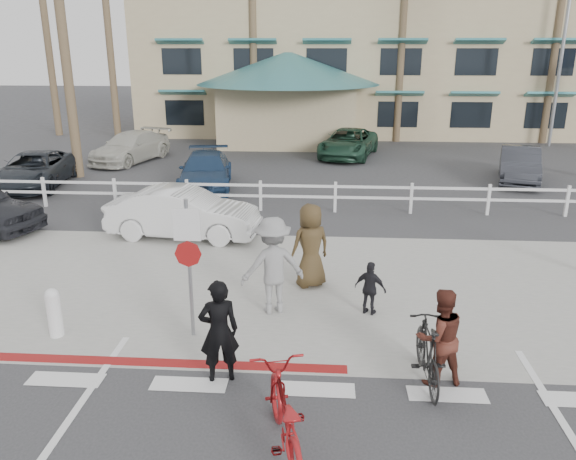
# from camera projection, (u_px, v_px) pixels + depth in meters

# --- Properties ---
(ground) EXTENTS (140.00, 140.00, 0.00)m
(ground) POSITION_uv_depth(u_px,v_px,m) (315.00, 414.00, 8.13)
(ground) COLOR #333335
(sidewalk_plaza) EXTENTS (22.00, 7.00, 0.01)m
(sidewalk_plaza) POSITION_uv_depth(u_px,v_px,m) (320.00, 288.00, 12.40)
(sidewalk_plaza) COLOR gray
(sidewalk_plaza) RESTS_ON ground
(cross_street) EXTENTS (40.00, 5.00, 0.01)m
(cross_street) POSITION_uv_depth(u_px,v_px,m) (322.00, 231.00, 16.19)
(cross_street) COLOR #333335
(cross_street) RESTS_ON ground
(parking_lot) EXTENTS (50.00, 16.00, 0.01)m
(parking_lot) POSITION_uv_depth(u_px,v_px,m) (324.00, 165.00, 25.20)
(parking_lot) COLOR #333335
(parking_lot) RESTS_ON ground
(curb_red) EXTENTS (7.00, 0.25, 0.02)m
(curb_red) POSITION_uv_depth(u_px,v_px,m) (139.00, 362.00, 9.46)
(curb_red) COLOR maroon
(curb_red) RESTS_ON ground
(rail_fence) EXTENTS (29.40, 0.16, 1.00)m
(rail_fence) POSITION_uv_depth(u_px,v_px,m) (338.00, 197.00, 17.90)
(rail_fence) COLOR silver
(rail_fence) RESTS_ON ground
(building) EXTENTS (28.00, 16.00, 11.30)m
(building) POSITION_uv_depth(u_px,v_px,m) (359.00, 37.00, 35.64)
(building) COLOR tan
(building) RESTS_ON ground
(sign_post) EXTENTS (0.50, 0.10, 2.90)m
(sign_post) POSITION_uv_depth(u_px,v_px,m) (189.00, 262.00, 9.91)
(sign_post) COLOR gray
(sign_post) RESTS_ON ground
(bollard_0) EXTENTS (0.26, 0.26, 0.95)m
(bollard_0) POSITION_uv_depth(u_px,v_px,m) (54.00, 313.00, 10.19)
(bollard_0) COLOR silver
(bollard_0) RESTS_ON ground
(streetlight_1) EXTENTS (0.60, 2.00, 9.50)m
(streetlight_1) POSITION_uv_depth(u_px,v_px,m) (562.00, 53.00, 28.63)
(streetlight_1) COLOR gray
(streetlight_1) RESTS_ON ground
(palm_0) EXTENTS (4.00, 4.00, 15.00)m
(palm_0) POSITION_uv_depth(u_px,v_px,m) (43.00, 1.00, 31.49)
(palm_0) COLOR #25501E
(palm_0) RESTS_ON ground
(palm_1) EXTENTS (4.00, 4.00, 13.00)m
(palm_1) POSITION_uv_depth(u_px,v_px,m) (107.00, 19.00, 30.59)
(palm_1) COLOR #25501E
(palm_1) RESTS_ON ground
(palm_3) EXTENTS (4.00, 4.00, 14.00)m
(palm_3) POSITION_uv_depth(u_px,v_px,m) (253.00, 9.00, 29.92)
(palm_3) COLOR #25501E
(palm_3) RESTS_ON ground
(palm_4) EXTENTS (4.00, 4.00, 15.00)m
(palm_4) POSITION_uv_depth(u_px,v_px,m) (328.00, 0.00, 30.45)
(palm_4) COLOR #25501E
(palm_4) RESTS_ON ground
(palm_5) EXTENTS (4.00, 4.00, 13.00)m
(palm_5) POSITION_uv_depth(u_px,v_px,m) (403.00, 18.00, 29.56)
(palm_5) COLOR #25501E
(palm_5) RESTS_ON ground
(palm_7) EXTENTS (4.00, 4.00, 14.00)m
(palm_7) POSITION_uv_depth(u_px,v_px,m) (561.00, 7.00, 28.88)
(palm_7) COLOR #25501E
(palm_7) RESTS_ON ground
(palm_10) EXTENTS (4.00, 4.00, 12.00)m
(palm_10) POSITION_uv_depth(u_px,v_px,m) (61.00, 21.00, 21.13)
(palm_10) COLOR #25501E
(palm_10) RESTS_ON ground
(bike_red) EXTENTS (1.25, 2.24, 1.11)m
(bike_red) POSITION_uv_depth(u_px,v_px,m) (284.00, 417.00, 7.19)
(bike_red) COLOR maroon
(bike_red) RESTS_ON ground
(rider_red) EXTENTS (0.72, 0.58, 1.72)m
(rider_red) POSITION_uv_depth(u_px,v_px,m) (219.00, 331.00, 8.72)
(rider_red) COLOR black
(rider_red) RESTS_ON ground
(bike_black) EXTENTS (0.54, 1.76, 1.05)m
(bike_black) POSITION_uv_depth(u_px,v_px,m) (428.00, 352.00, 8.76)
(bike_black) COLOR black
(bike_black) RESTS_ON ground
(rider_black) EXTENTS (0.92, 0.80, 1.60)m
(rider_black) POSITION_uv_depth(u_px,v_px,m) (440.00, 337.00, 8.66)
(rider_black) COLOR #52241A
(rider_black) RESTS_ON ground
(pedestrian_a) EXTENTS (1.44, 1.11, 1.97)m
(pedestrian_a) POSITION_uv_depth(u_px,v_px,m) (273.00, 266.00, 11.00)
(pedestrian_a) COLOR gray
(pedestrian_a) RESTS_ON ground
(pedestrian_child) EXTENTS (0.70, 0.52, 1.10)m
(pedestrian_child) POSITION_uv_depth(u_px,v_px,m) (370.00, 289.00, 11.01)
(pedestrian_child) COLOR black
(pedestrian_child) RESTS_ON ground
(pedestrian_b) EXTENTS (1.10, 0.97, 1.88)m
(pedestrian_b) POSITION_uv_depth(u_px,v_px,m) (310.00, 246.00, 12.22)
(pedestrian_b) COLOR #42321B
(pedestrian_b) RESTS_ON ground
(car_white_sedan) EXTENTS (4.30, 1.85, 1.38)m
(car_white_sedan) POSITION_uv_depth(u_px,v_px,m) (184.00, 213.00, 15.52)
(car_white_sedan) COLOR silver
(car_white_sedan) RESTS_ON ground
(lot_car_0) EXTENTS (2.73, 4.93, 1.31)m
(lot_car_0) POSITION_uv_depth(u_px,v_px,m) (34.00, 170.00, 21.11)
(lot_car_0) COLOR black
(lot_car_0) RESTS_ON ground
(lot_car_1) EXTENTS (2.46, 4.75, 1.32)m
(lot_car_1) POSITION_uv_depth(u_px,v_px,m) (206.00, 171.00, 20.90)
(lot_car_1) COLOR navy
(lot_car_1) RESTS_ON ground
(lot_car_3) EXTENTS (2.49, 4.33, 1.35)m
(lot_car_3) POSITION_uv_depth(u_px,v_px,m) (520.00, 165.00, 21.95)
(lot_car_3) COLOR #2A2C32
(lot_car_3) RESTS_ON ground
(lot_car_4) EXTENTS (3.15, 5.00, 1.35)m
(lot_car_4) POSITION_uv_depth(u_px,v_px,m) (130.00, 147.00, 25.80)
(lot_car_4) COLOR beige
(lot_car_4) RESTS_ON ground
(lot_car_5) EXTENTS (3.31, 5.20, 1.34)m
(lot_car_5) POSITION_uv_depth(u_px,v_px,m) (348.00, 143.00, 26.92)
(lot_car_5) COLOR #1E402F
(lot_car_5) RESTS_ON ground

